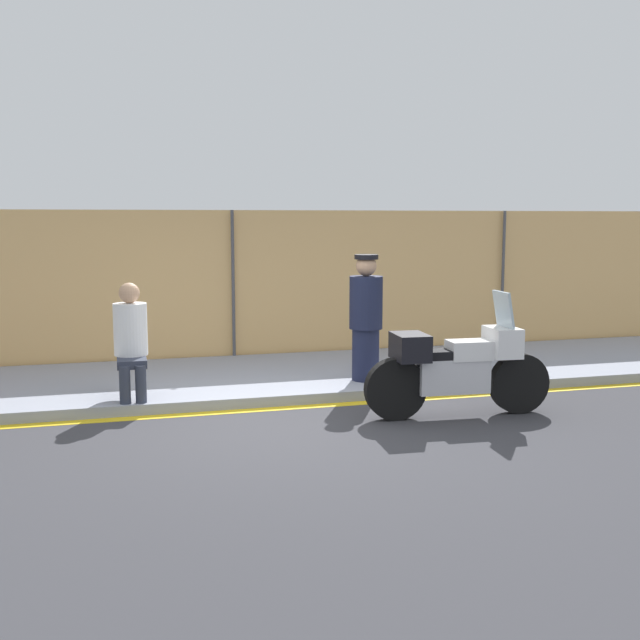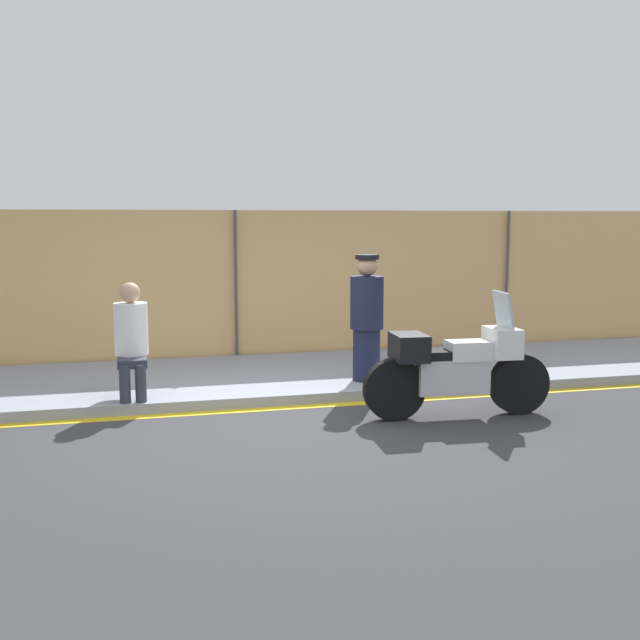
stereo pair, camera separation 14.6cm
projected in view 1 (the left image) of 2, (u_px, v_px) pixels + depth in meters
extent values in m
plane|color=#38383D|center=(285.00, 425.00, 8.28)|extent=(120.00, 120.00, 0.00)
cube|color=#8E93A3|center=(250.00, 378.00, 10.43)|extent=(34.60, 2.87, 0.13)
cube|color=gold|center=(272.00, 409.00, 8.98)|extent=(34.60, 0.18, 0.01)
cube|color=#E5B26B|center=(232.00, 287.00, 11.73)|extent=(32.87, 0.08, 2.40)
cylinder|color=#4C4C51|center=(233.00, 288.00, 11.64)|extent=(0.05, 0.05, 2.40)
cylinder|color=#4C4C51|center=(503.00, 281.00, 12.84)|extent=(0.05, 0.05, 2.40)
cylinder|color=black|center=(519.00, 383.00, 8.77)|extent=(0.72, 0.18, 0.71)
cylinder|color=black|center=(395.00, 389.00, 8.46)|extent=(0.72, 0.18, 0.71)
cube|color=silver|center=(452.00, 375.00, 8.58)|extent=(0.85, 0.33, 0.40)
cube|color=white|center=(470.00, 350.00, 8.59)|extent=(0.54, 0.34, 0.22)
cube|color=black|center=(445.00, 354.00, 8.53)|extent=(0.62, 0.32, 0.10)
cube|color=white|center=(502.00, 342.00, 8.65)|extent=(0.35, 0.49, 0.34)
cube|color=silver|center=(503.00, 309.00, 8.60)|extent=(0.13, 0.43, 0.42)
cube|color=black|center=(410.00, 347.00, 8.43)|extent=(0.39, 0.53, 0.30)
cylinder|color=#191E38|center=(366.00, 354.00, 9.95)|extent=(0.36, 0.36, 0.70)
cylinder|color=#191E38|center=(366.00, 302.00, 9.85)|extent=(0.44, 0.44, 0.70)
sphere|color=tan|center=(366.00, 266.00, 9.79)|extent=(0.27, 0.27, 0.27)
cylinder|color=black|center=(366.00, 257.00, 9.77)|extent=(0.31, 0.31, 0.06)
cylinder|color=#2D3342|center=(125.00, 385.00, 8.68)|extent=(0.13, 0.13, 0.45)
cylinder|color=#2D3342|center=(141.00, 384.00, 8.73)|extent=(0.13, 0.13, 0.45)
cube|color=#2D3342|center=(132.00, 362.00, 8.89)|extent=(0.34, 0.45, 0.10)
cylinder|color=white|center=(130.00, 329.00, 9.05)|extent=(0.40, 0.40, 0.63)
sphere|color=tan|center=(129.00, 293.00, 8.99)|extent=(0.25, 0.25, 0.25)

